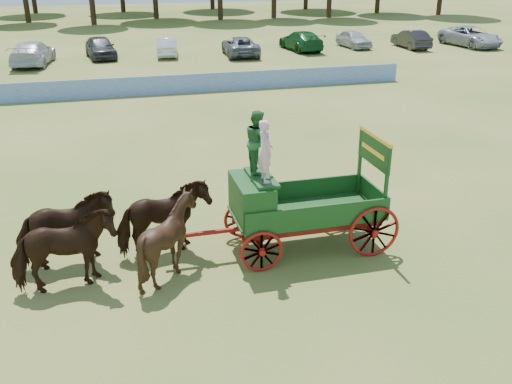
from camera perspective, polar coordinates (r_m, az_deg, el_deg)
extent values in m
plane|color=olive|center=(16.45, 5.75, -3.70)|extent=(160.00, 160.00, 0.00)
imported|color=black|center=(13.85, -18.66, -5.63)|extent=(2.48, 1.39, 1.99)
imported|color=black|center=(14.83, -18.49, -3.66)|extent=(2.48, 1.39, 1.99)
imported|color=black|center=(13.83, -8.73, -4.64)|extent=(1.95, 1.77, 1.99)
imported|color=black|center=(14.82, -9.23, -2.74)|extent=(2.53, 1.56, 1.99)
cube|color=#A01C10|center=(14.83, -0.42, -4.09)|extent=(0.12, 2.00, 0.12)
cube|color=#A01C10|center=(15.77, 10.21, -2.76)|extent=(0.12, 2.00, 0.12)
cube|color=#A01C10|center=(14.72, 5.80, -3.91)|extent=(3.80, 0.10, 0.12)
cube|color=#A01C10|center=(15.65, 4.40, -2.16)|extent=(3.80, 0.10, 0.12)
cube|color=#A01C10|center=(14.59, -3.85, -3.97)|extent=(2.80, 0.09, 0.09)
cube|color=#184717|center=(15.06, 5.11, -2.05)|extent=(3.80, 1.80, 0.10)
cube|color=#184717|center=(14.19, 6.35, -2.40)|extent=(3.80, 0.06, 0.55)
cube|color=#184717|center=(15.70, 4.07, 0.24)|extent=(3.80, 0.06, 0.55)
cube|color=#184717|center=(15.65, 11.65, -0.28)|extent=(0.06, 1.80, 0.55)
cube|color=#184717|center=(14.43, -0.43, -0.73)|extent=(0.85, 1.70, 1.05)
cube|color=#184717|center=(14.27, 0.54, 1.48)|extent=(0.55, 1.50, 0.08)
cube|color=#184717|center=(14.43, -1.89, -1.61)|extent=(0.10, 1.60, 0.65)
cube|color=#184717|center=(14.59, -1.18, -2.61)|extent=(0.55, 1.60, 0.06)
cube|color=#184717|center=(14.71, 12.91, 0.84)|extent=(0.08, 0.08, 1.80)
cube|color=#184717|center=(16.05, 10.34, 2.91)|extent=(0.08, 0.08, 1.80)
cube|color=#184717|center=(15.17, 11.75, 4.04)|extent=(0.07, 1.75, 0.75)
cube|color=gold|center=(15.05, 11.87, 5.48)|extent=(0.08, 1.80, 0.09)
cube|color=gold|center=(15.16, 11.61, 4.03)|extent=(0.02, 1.30, 0.12)
torus|color=#A01C10|center=(14.04, 0.56, -5.97)|extent=(1.09, 0.09, 1.09)
torus|color=#A01C10|center=(15.68, -1.29, -2.73)|extent=(1.09, 0.09, 1.09)
torus|color=#A01C10|center=(14.97, 11.73, -3.92)|extent=(1.39, 0.09, 1.39)
torus|color=#A01C10|center=(16.51, 8.87, -1.07)|extent=(1.39, 0.09, 1.39)
imported|color=#E8B1C9|center=(13.67, 0.94, 4.13)|extent=(0.37, 0.56, 1.54)
imported|color=#26662E|center=(14.31, 0.18, 5.08)|extent=(0.60, 0.77, 1.59)
cube|color=#1F46AB|center=(32.73, -7.06, 10.70)|extent=(26.00, 0.08, 1.05)
imported|color=silver|center=(43.89, -21.45, 12.81)|extent=(3.01, 5.90, 1.64)
imported|color=#333338|center=(45.28, -15.29, 13.79)|extent=(2.51, 4.90, 1.60)
imported|color=silver|center=(45.16, -8.86, 14.15)|extent=(1.98, 4.36, 1.39)
imported|color=slate|center=(44.84, -1.59, 14.38)|extent=(2.74, 5.33, 1.44)
imported|color=#144C1E|center=(47.56, 4.51, 14.85)|extent=(2.60, 5.41, 1.52)
imported|color=#B2B2B7|center=(49.53, 9.74, 14.86)|extent=(1.93, 4.22, 1.40)
imported|color=#262628|center=(50.21, 15.24, 14.54)|extent=(1.63, 4.46, 1.46)
imported|color=#999EA5|center=(52.69, 20.66, 14.35)|extent=(3.37, 6.11, 1.62)
cylinder|color=#382314|center=(71.82, -22.04, 17.23)|extent=(0.60, 0.60, 4.47)
cylinder|color=#382314|center=(67.29, -16.10, 17.92)|extent=(0.60, 0.60, 5.04)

